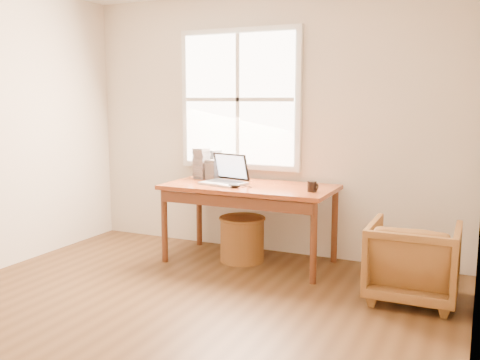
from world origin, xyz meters
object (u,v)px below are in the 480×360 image
at_px(desk, 250,187).
at_px(armchair, 413,261).
at_px(wicker_stool, 242,240).
at_px(laptop, 223,168).
at_px(coffee_mug, 312,187).
at_px(cd_stack_a, 213,163).

distance_m(desk, armchair, 1.65).
height_order(wicker_stool, laptop, laptop).
bearing_deg(coffee_mug, cd_stack_a, 154.09).
xyz_separation_m(desk, wicker_stool, (-0.08, 0.00, -0.52)).
height_order(laptop, cd_stack_a, laptop).
height_order(desk, armchair, desk).
bearing_deg(cd_stack_a, coffee_mug, -20.39).
xyz_separation_m(wicker_stool, laptop, (-0.16, -0.08, 0.70)).
bearing_deg(cd_stack_a, wicker_stool, -34.76).
height_order(desk, cd_stack_a, cd_stack_a).
bearing_deg(armchair, laptop, -9.80).
bearing_deg(armchair, coffee_mug, -16.64).
xyz_separation_m(desk, coffee_mug, (0.65, -0.11, 0.07)).
height_order(desk, wicker_stool, desk).
distance_m(wicker_stool, coffee_mug, 0.94).
relative_size(desk, laptop, 3.61).
height_order(coffee_mug, cd_stack_a, cd_stack_a).
bearing_deg(desk, armchair, -13.42).
relative_size(desk, coffee_mug, 17.25).
xyz_separation_m(armchair, cd_stack_a, (-2.12, 0.72, 0.58)).
xyz_separation_m(coffee_mug, cd_stack_a, (-1.22, 0.45, 0.09)).
bearing_deg(desk, coffee_mug, -9.51).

